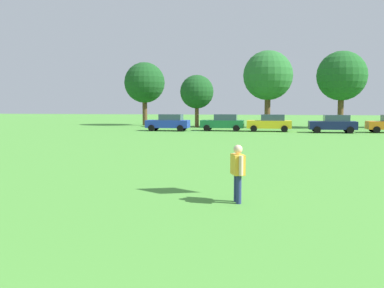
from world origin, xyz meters
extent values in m
plane|color=#4C9338|center=(0.00, 30.00, 0.00)|extent=(160.00, 160.00, 0.00)
cylinder|color=navy|center=(1.74, 10.38, 0.39)|extent=(0.14, 0.14, 0.77)
cylinder|color=navy|center=(1.66, 10.60, 0.39)|extent=(0.14, 0.14, 0.77)
cube|color=yellow|center=(1.70, 10.49, 1.04)|extent=(0.44, 0.58, 0.55)
cylinder|color=beige|center=(1.80, 10.19, 1.06)|extent=(0.11, 0.11, 0.51)
cylinder|color=beige|center=(1.59, 10.79, 1.06)|extent=(0.11, 0.11, 0.51)
sphere|color=beige|center=(1.70, 10.49, 1.46)|extent=(0.24, 0.24, 0.24)
cube|color=#1E38AD|center=(-7.44, 40.87, 0.70)|extent=(4.30, 1.80, 0.76)
cube|color=#334756|center=(-7.09, 40.87, 1.38)|extent=(2.24, 1.58, 0.60)
cylinder|color=black|center=(-8.90, 39.97, 0.32)|extent=(0.64, 0.22, 0.64)
cylinder|color=black|center=(-8.90, 41.77, 0.32)|extent=(0.64, 0.22, 0.64)
cylinder|color=black|center=(-5.98, 39.97, 0.32)|extent=(0.64, 0.22, 0.64)
cylinder|color=black|center=(-5.98, 41.77, 0.32)|extent=(0.64, 0.22, 0.64)
cube|color=#196B38|center=(-2.01, 41.80, 0.70)|extent=(4.30, 1.80, 0.76)
cube|color=#334756|center=(-1.66, 41.80, 1.38)|extent=(2.24, 1.58, 0.60)
cylinder|color=black|center=(-3.47, 40.90, 0.32)|extent=(0.64, 0.22, 0.64)
cylinder|color=black|center=(-3.47, 42.70, 0.32)|extent=(0.64, 0.22, 0.64)
cylinder|color=black|center=(-0.54, 40.90, 0.32)|extent=(0.64, 0.22, 0.64)
cylinder|color=black|center=(-0.54, 42.70, 0.32)|extent=(0.64, 0.22, 0.64)
cube|color=yellow|center=(2.63, 41.64, 0.70)|extent=(4.30, 1.80, 0.76)
cube|color=#334756|center=(2.98, 41.64, 1.38)|extent=(2.24, 1.58, 0.60)
cylinder|color=black|center=(1.17, 40.74, 0.32)|extent=(0.64, 0.22, 0.64)
cylinder|color=black|center=(1.17, 42.54, 0.32)|extent=(0.64, 0.22, 0.64)
cylinder|color=black|center=(4.10, 40.74, 0.32)|extent=(0.64, 0.22, 0.64)
cylinder|color=black|center=(4.10, 42.54, 0.32)|extent=(0.64, 0.22, 0.64)
cube|color=#141E4C|center=(8.50, 40.73, 0.70)|extent=(4.30, 1.80, 0.76)
cube|color=#334756|center=(8.85, 40.73, 1.38)|extent=(2.24, 1.58, 0.60)
cylinder|color=black|center=(7.04, 39.83, 0.32)|extent=(0.64, 0.22, 0.64)
cylinder|color=black|center=(7.04, 41.63, 0.32)|extent=(0.64, 0.22, 0.64)
cylinder|color=black|center=(9.96, 39.83, 0.32)|extent=(0.64, 0.22, 0.64)
cylinder|color=black|center=(9.96, 41.63, 0.32)|extent=(0.64, 0.22, 0.64)
cylinder|color=black|center=(12.47, 40.78, 0.32)|extent=(0.64, 0.22, 0.64)
cylinder|color=black|center=(12.47, 42.58, 0.32)|extent=(0.64, 0.22, 0.64)
cylinder|color=brown|center=(-12.98, 51.59, 1.62)|extent=(0.60, 0.60, 3.25)
sphere|color=#194C1E|center=(-12.98, 51.59, 5.43)|extent=(5.13, 5.13, 5.13)
cylinder|color=brown|center=(-5.67, 48.15, 1.24)|extent=(0.46, 0.46, 2.47)
sphere|color=#194C1E|center=(-5.67, 48.15, 4.13)|extent=(3.91, 3.91, 3.91)
cylinder|color=brown|center=(2.45, 48.73, 1.78)|extent=(0.66, 0.66, 3.57)
sphere|color=#286B2D|center=(2.45, 48.73, 5.96)|extent=(5.63, 5.63, 5.63)
cylinder|color=brown|center=(10.57, 49.14, 1.75)|extent=(0.64, 0.64, 3.50)
sphere|color=#1E5B23|center=(10.57, 49.14, 5.85)|extent=(5.52, 5.52, 5.52)
camera|label=1|loc=(2.46, -0.85, 2.65)|focal=39.70mm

